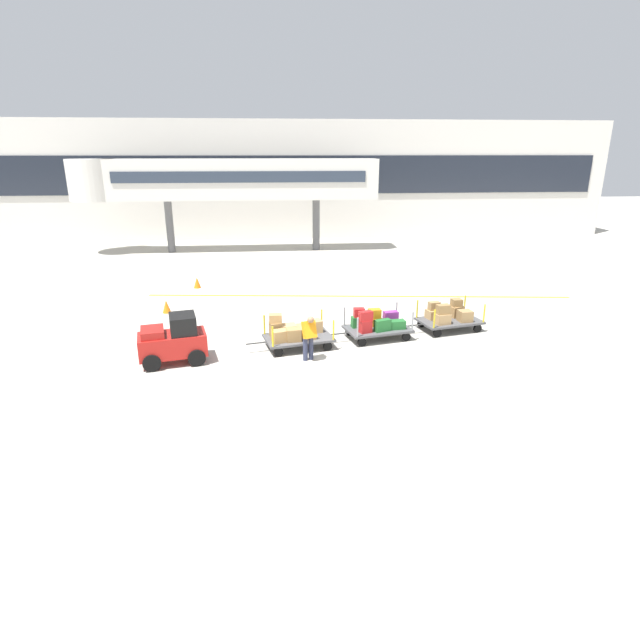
{
  "coord_description": "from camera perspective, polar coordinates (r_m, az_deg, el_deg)",
  "views": [
    {
      "loc": [
        -0.92,
        -15.08,
        6.49
      ],
      "look_at": [
        0.54,
        1.07,
        1.11
      ],
      "focal_mm": 28.43,
      "sensor_mm": 36.0,
      "label": 1
    }
  ],
  "objects": [
    {
      "name": "safety_cone_far",
      "position": [
        22.42,
        -16.9,
        1.47
      ],
      "size": [
        0.36,
        0.36,
        0.55
      ],
      "primitive_type": "cone",
      "color": "orange",
      "rests_on": "ground_plane"
    },
    {
      "name": "safety_cone_near",
      "position": [
        26.19,
        -13.67,
        4.12
      ],
      "size": [
        0.36,
        0.36,
        0.55
      ],
      "primitive_type": "cone",
      "color": "orange",
      "rests_on": "ground_plane"
    },
    {
      "name": "baggage_cart_middle",
      "position": [
        18.52,
        6.37,
        -0.44
      ],
      "size": [
        3.09,
        1.88,
        1.18
      ],
      "color": "#4C4C4F",
      "rests_on": "ground_plane"
    },
    {
      "name": "baggage_cart_tail",
      "position": [
        19.91,
        14.29,
        0.44
      ],
      "size": [
        3.09,
        1.88,
        1.14
      ],
      "color": "#4C4C4F",
      "rests_on": "ground_plane"
    },
    {
      "name": "apron_lead_line",
      "position": [
        24.07,
        4.25,
        2.69
      ],
      "size": [
        19.81,
        2.38,
        0.01
      ],
      "primitive_type": "cube",
      "rotation": [
        0.0,
        0.0,
        -0.11
      ],
      "color": "yellow",
      "rests_on": "ground_plane"
    },
    {
      "name": "baggage_cart_lead",
      "position": [
        17.55,
        -2.85,
        -1.47
      ],
      "size": [
        3.09,
        1.88,
        1.2
      ],
      "color": "#4C4C4F",
      "rests_on": "ground_plane"
    },
    {
      "name": "baggage_handler",
      "position": [
        16.33,
        -1.25,
        -1.77
      ],
      "size": [
        0.52,
        0.53,
        1.56
      ],
      "color": "#2D334C",
      "rests_on": "ground_plane"
    },
    {
      "name": "ground_plane",
      "position": [
        16.44,
        -1.55,
        -4.89
      ],
      "size": [
        120.0,
        120.0,
        0.0
      ],
      "primitive_type": "plane",
      "color": "#B2ADA0"
    },
    {
      "name": "baggage_tug",
      "position": [
        16.91,
        -16.17,
        -2.22
      ],
      "size": [
        2.29,
        1.63,
        1.58
      ],
      "color": "red",
      "rests_on": "ground_plane"
    },
    {
      "name": "terminal_building",
      "position": [
        41.12,
        -4.04,
        15.45
      ],
      "size": [
        51.2,
        2.51,
        8.82
      ],
      "color": "silver",
      "rests_on": "ground_plane"
    },
    {
      "name": "jet_bridge",
      "position": [
        35.31,
        -11.73,
        15.17
      ],
      "size": [
        20.08,
        3.0,
        6.08
      ],
      "color": "silver",
      "rests_on": "ground_plane"
    }
  ]
}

